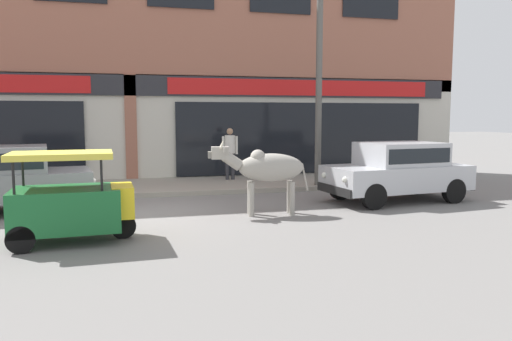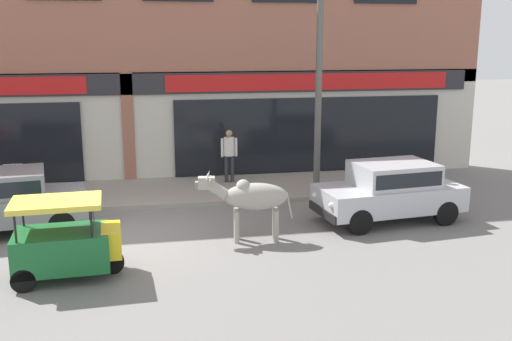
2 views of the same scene
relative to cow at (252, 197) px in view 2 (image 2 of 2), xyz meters
name	(u,v)px [view 2 (image 2 of 2)]	position (x,y,z in m)	size (l,w,h in m)	color
ground_plane	(128,238)	(-2.72, 0.71, -1.01)	(90.00, 90.00, 0.00)	slate
sidewalk	(130,193)	(-2.72, 4.47, -0.94)	(19.00, 3.13, 0.13)	gray
shop_building	(124,25)	(-2.72, 6.29, 3.77)	(23.00, 1.40, 9.94)	#9E604C
cow	(252,197)	(0.00, 0.00, 0.00)	(2.15, 0.71, 1.61)	#9E998E
car_1	(5,199)	(-5.46, 1.60, -0.19)	(3.77, 2.11, 1.46)	black
car_2	(391,189)	(3.61, 0.81, -0.19)	(3.74, 2.00, 1.46)	black
auto_rickshaw	(66,244)	(-3.78, -1.40, -0.35)	(2.02, 1.25, 1.52)	black
motorcycle_1	(11,186)	(-5.83, 4.09, -0.49)	(0.52, 1.81, 0.88)	black
pedestrian	(229,150)	(0.24, 5.02, 0.11)	(0.50, 0.32, 1.60)	#2D2D33
utility_pole	(318,100)	(2.44, 3.21, 1.77)	(0.18, 0.18, 5.30)	#595651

